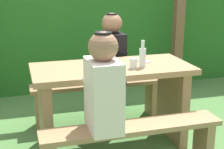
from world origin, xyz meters
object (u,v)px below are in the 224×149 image
(picnic_table, at_px, (112,92))
(cell_phone, at_px, (144,61))
(person_white_shirt, at_px, (103,86))
(bench_near, at_px, (132,140))
(bench_far, at_px, (98,93))
(drinking_glass, at_px, (133,63))
(bottle_left, at_px, (143,56))
(person_black_coat, at_px, (112,51))

(picnic_table, height_order, cell_phone, cell_phone)
(person_white_shirt, bearing_deg, bench_near, -0.85)
(bench_near, height_order, bench_far, same)
(drinking_glass, bearing_deg, bench_far, 102.61)
(drinking_glass, bearing_deg, bench_near, -109.42)
(picnic_table, bearing_deg, bottle_left, -22.54)
(person_black_coat, bearing_deg, person_white_shirt, -109.06)
(bench_near, relative_size, bench_far, 1.00)
(person_black_coat, bearing_deg, picnic_table, -106.02)
(bench_far, xyz_separation_m, cell_phone, (0.32, -0.49, 0.45))
(picnic_table, height_order, bench_near, picnic_table)
(person_black_coat, bearing_deg, drinking_glass, -90.55)
(picnic_table, xyz_separation_m, cell_phone, (0.32, 0.07, 0.25))
(bench_far, height_order, bottle_left, bottle_left)
(bench_far, bearing_deg, bench_near, -90.00)
(person_black_coat, height_order, cell_phone, person_black_coat)
(bench_far, height_order, cell_phone, cell_phone)
(picnic_table, xyz_separation_m, bench_far, (0.00, 0.56, -0.20))
(person_white_shirt, xyz_separation_m, cell_phone, (0.55, 0.62, -0.01))
(person_black_coat, bearing_deg, bench_far, 178.81)
(bench_far, xyz_separation_m, person_black_coat, (0.16, -0.00, 0.45))
(drinking_glass, bearing_deg, bottle_left, 13.97)
(drinking_glass, height_order, bottle_left, bottle_left)
(bench_far, height_order, drinking_glass, drinking_glass)
(bench_near, xyz_separation_m, cell_phone, (0.32, 0.63, 0.45))
(bench_near, xyz_separation_m, person_white_shirt, (-0.22, 0.00, 0.45))
(person_white_shirt, relative_size, bottle_left, 3.07)
(picnic_table, relative_size, drinking_glass, 15.89)
(bench_near, bearing_deg, drinking_glass, 70.58)
(person_white_shirt, distance_m, person_black_coat, 1.17)
(bench_far, relative_size, person_white_shirt, 1.95)
(bench_far, relative_size, bottle_left, 5.97)
(person_white_shirt, height_order, person_black_coat, same)
(bench_near, bearing_deg, person_white_shirt, 179.15)
(person_white_shirt, bearing_deg, bottle_left, 43.98)
(bench_near, xyz_separation_m, bottle_left, (0.24, 0.46, 0.54))
(person_black_coat, xyz_separation_m, drinking_glass, (-0.01, -0.68, 0.03))
(picnic_table, bearing_deg, bench_near, -90.00)
(picnic_table, distance_m, person_white_shirt, 0.65)
(cell_phone, bearing_deg, drinking_glass, -145.79)
(person_black_coat, distance_m, drinking_glass, 0.68)
(person_white_shirt, distance_m, bottle_left, 0.66)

